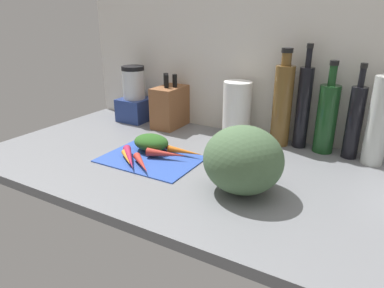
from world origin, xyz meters
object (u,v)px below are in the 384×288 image
(bottle_4, at_px, (379,120))
(bottle_1, at_px, (303,106))
(carrot_5, at_px, (171,148))
(cutting_board, at_px, (150,159))
(bottle_3, at_px, (354,121))
(carrot_1, at_px, (142,163))
(bottle_0, at_px, (282,104))
(carrot_3, at_px, (130,158))
(knife_block, at_px, (170,106))
(carrot_0, at_px, (160,146))
(carrot_2, at_px, (127,158))
(blender_appliance, at_px, (134,98))
(winter_squash, at_px, (243,160))
(carrot_4, at_px, (185,152))
(carrot_6, at_px, (166,154))
(bottle_2, at_px, (327,117))
(paper_towel_roll, at_px, (237,110))

(bottle_4, bearing_deg, bottle_1, 171.45)
(carrot_5, bearing_deg, cutting_board, -107.17)
(bottle_3, bearing_deg, carrot_1, -141.74)
(bottle_0, bearing_deg, carrot_3, -130.86)
(carrot_5, relative_size, knife_block, 0.48)
(carrot_0, relative_size, carrot_5, 1.33)
(carrot_2, distance_m, bottle_1, 0.66)
(carrot_2, bearing_deg, blender_appliance, 125.47)
(winter_squash, xyz_separation_m, bottle_3, (0.23, 0.42, 0.04))
(carrot_1, bearing_deg, bottle_4, 33.69)
(carrot_2, xyz_separation_m, bottle_4, (0.71, 0.41, 0.13))
(bottle_0, height_order, bottle_1, bottle_1)
(carrot_4, xyz_separation_m, bottle_3, (0.49, 0.29, 0.11))
(carrot_4, bearing_deg, winter_squash, -26.06)
(bottle_1, bearing_deg, winter_squash, -97.03)
(carrot_6, xyz_separation_m, knife_block, (-0.20, 0.33, 0.07))
(carrot_3, xyz_separation_m, bottle_4, (0.70, 0.41, 0.13))
(carrot_5, bearing_deg, carrot_4, -7.15)
(carrot_0, xyz_separation_m, winter_squash, (0.37, -0.13, 0.07))
(bottle_1, bearing_deg, bottle_2, -4.90)
(carrot_1, height_order, carrot_5, carrot_1)
(paper_towel_roll, relative_size, bottle_4, 0.62)
(carrot_0, bearing_deg, bottle_4, 21.94)
(bottle_1, relative_size, bottle_4, 1.04)
(carrot_1, height_order, knife_block, knife_block)
(bottle_0, bearing_deg, blender_appliance, -177.84)
(carrot_1, distance_m, carrot_3, 0.06)
(carrot_3, bearing_deg, paper_towel_roll, 64.48)
(paper_towel_roll, bearing_deg, carrot_4, -104.23)
(cutting_board, distance_m, bottle_0, 0.53)
(carrot_2, relative_size, bottle_4, 0.31)
(carrot_2, height_order, paper_towel_roll, paper_towel_roll)
(bottle_2, xyz_separation_m, bottle_4, (0.16, -0.03, 0.02))
(carrot_1, xyz_separation_m, paper_towel_roll, (0.14, 0.43, 0.09))
(bottle_3, bearing_deg, carrot_6, -147.43)
(cutting_board, xyz_separation_m, bottle_4, (0.66, 0.35, 0.15))
(cutting_board, height_order, paper_towel_roll, paper_towel_roll)
(cutting_board, distance_m, carrot_0, 0.08)
(cutting_board, distance_m, carrot_3, 0.08)
(bottle_0, bearing_deg, carrot_1, -125.06)
(blender_appliance, height_order, bottle_2, bottle_2)
(carrot_0, bearing_deg, carrot_4, 2.20)
(carrot_6, distance_m, bottle_0, 0.47)
(carrot_4, height_order, bottle_4, bottle_4)
(carrot_0, relative_size, winter_squash, 0.67)
(winter_squash, bearing_deg, carrot_3, -177.92)
(blender_appliance, bearing_deg, cutting_board, -45.45)
(cutting_board, distance_m, bottle_3, 0.71)
(bottle_2, bearing_deg, winter_squash, -108.16)
(knife_block, height_order, bottle_0, bottle_0)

